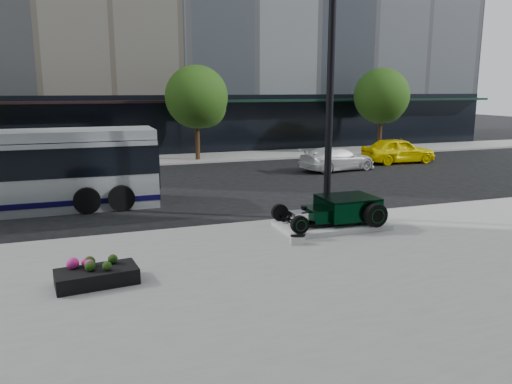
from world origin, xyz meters
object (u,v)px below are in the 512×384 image
object	(u,v)px
flower_planter	(97,275)
white_sedan	(338,159)
hot_rod	(341,209)
lamppost	(330,107)
yellow_taxi	(398,150)

from	to	relation	value
flower_planter	white_sedan	size ratio (longest dim) A/B	0.42
hot_rod	flower_planter	distance (m)	7.88
lamppost	flower_planter	world-z (taller)	lamppost
hot_rod	yellow_taxi	xyz separation A→B (m)	(10.40, 11.84, 0.06)
lamppost	yellow_taxi	world-z (taller)	lamppost
hot_rod	yellow_taxi	size ratio (longest dim) A/B	0.72
hot_rod	white_sedan	distance (m)	11.93
lamppost	yellow_taxi	distance (m)	15.04
lamppost	flower_planter	bearing A→B (deg)	-154.21
lamppost	yellow_taxi	bearing A→B (deg)	45.87
hot_rod	white_sedan	xyz separation A→B (m)	(5.59, 10.54, -0.06)
flower_planter	yellow_taxi	bearing A→B (deg)	38.56
white_sedan	yellow_taxi	bearing A→B (deg)	-84.15
yellow_taxi	flower_planter	bearing A→B (deg)	130.59
white_sedan	flower_planter	bearing A→B (deg)	125.55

